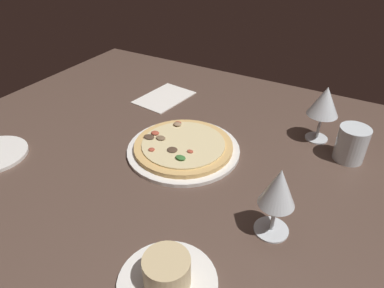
# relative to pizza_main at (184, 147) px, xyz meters

# --- Properties ---
(dining_table) EXTENTS (1.50, 1.10, 0.04)m
(dining_table) POSITION_rel_pizza_main_xyz_m (-0.05, 0.00, -0.03)
(dining_table) COLOR brown
(dining_table) RESTS_ON ground
(pizza_main) EXTENTS (0.30, 0.30, 0.03)m
(pizza_main) POSITION_rel_pizza_main_xyz_m (0.00, 0.00, 0.00)
(pizza_main) COLOR white
(pizza_main) RESTS_ON dining_table
(ramekin_on_saucer) EXTENTS (0.17, 0.17, 0.06)m
(ramekin_on_saucer) POSITION_rel_pizza_main_xyz_m (-0.18, 0.35, 0.01)
(ramekin_on_saucer) COLOR white
(ramekin_on_saucer) RESTS_ON dining_table
(wine_glass_far) EXTENTS (0.08, 0.08, 0.16)m
(wine_glass_far) POSITION_rel_pizza_main_xyz_m (-0.29, -0.23, 0.10)
(wine_glass_far) COLOR silver
(wine_glass_far) RESTS_ON dining_table
(wine_glass_near) EXTENTS (0.07, 0.07, 0.15)m
(wine_glass_near) POSITION_rel_pizza_main_xyz_m (-0.29, 0.15, 0.10)
(wine_glass_near) COLOR silver
(wine_glass_near) RESTS_ON dining_table
(water_glass) EXTENTS (0.08, 0.08, 0.09)m
(water_glass) POSITION_rel_pizza_main_xyz_m (-0.38, -0.18, 0.03)
(water_glass) COLOR silver
(water_glass) RESTS_ON dining_table
(paper_menu) EXTENTS (0.15, 0.20, 0.00)m
(paper_menu) POSITION_rel_pizza_main_xyz_m (0.22, -0.23, -0.01)
(paper_menu) COLOR white
(paper_menu) RESTS_ON dining_table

